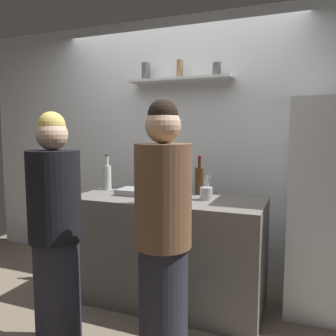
% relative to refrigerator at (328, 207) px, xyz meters
% --- Properties ---
extents(ground_plane, '(5.28, 5.28, 0.00)m').
position_rel_refrigerator_xyz_m(ground_plane, '(-1.43, -0.85, -0.85)').
color(ground_plane, '#726656').
extents(back_wall_assembly, '(4.80, 0.32, 2.60)m').
position_rel_refrigerator_xyz_m(back_wall_assembly, '(-1.43, 0.40, 0.45)').
color(back_wall_assembly, white).
rests_on(back_wall_assembly, ground).
extents(refrigerator, '(0.61, 0.67, 1.71)m').
position_rel_refrigerator_xyz_m(refrigerator, '(0.00, 0.00, 0.00)').
color(refrigerator, silver).
rests_on(refrigerator, ground).
extents(counter, '(1.59, 0.68, 0.90)m').
position_rel_refrigerator_xyz_m(counter, '(-1.24, -0.34, -0.40)').
color(counter, '#66605B').
rests_on(counter, ground).
extents(baking_pan, '(0.34, 0.24, 0.05)m').
position_rel_refrigerator_xyz_m(baking_pan, '(-1.54, -0.32, 0.07)').
color(baking_pan, gray).
rests_on(baking_pan, counter).
extents(utensil_holder, '(0.10, 0.10, 0.22)m').
position_rel_refrigerator_xyz_m(utensil_holder, '(-0.92, -0.32, 0.10)').
color(utensil_holder, '#B2B2B7').
rests_on(utensil_holder, counter).
extents(wine_bottle_pale_glass, '(0.08, 0.08, 0.34)m').
position_rel_refrigerator_xyz_m(wine_bottle_pale_glass, '(-1.93, -0.18, 0.17)').
color(wine_bottle_pale_glass, '#B2BFB2').
rests_on(wine_bottle_pale_glass, counter).
extents(wine_bottle_dark_glass, '(0.08, 0.08, 0.28)m').
position_rel_refrigerator_xyz_m(wine_bottle_dark_glass, '(-1.30, -0.61, 0.15)').
color(wine_bottle_dark_glass, black).
rests_on(wine_bottle_dark_glass, counter).
extents(wine_bottle_amber_glass, '(0.08, 0.08, 0.34)m').
position_rel_refrigerator_xyz_m(wine_bottle_amber_glass, '(-1.04, -0.10, 0.18)').
color(wine_bottle_amber_glass, '#472814').
rests_on(wine_bottle_amber_glass, counter).
extents(wine_bottle_green_glass, '(0.07, 0.07, 0.32)m').
position_rel_refrigerator_xyz_m(wine_bottle_green_glass, '(-1.19, -0.16, 0.17)').
color(wine_bottle_green_glass, '#19471E').
rests_on(wine_bottle_green_glass, counter).
extents(water_bottle_plastic, '(0.08, 0.08, 0.25)m').
position_rel_refrigerator_xyz_m(water_bottle_plastic, '(-1.10, -0.32, 0.16)').
color(water_bottle_plastic, silver).
rests_on(water_bottle_plastic, counter).
extents(person_blonde, '(0.34, 0.34, 1.58)m').
position_rel_refrigerator_xyz_m(person_blonde, '(-1.70, -1.21, -0.08)').
color(person_blonde, '#262633').
rests_on(person_blonde, ground).
extents(person_brown_jacket, '(0.34, 0.34, 1.64)m').
position_rel_refrigerator_xyz_m(person_brown_jacket, '(-0.96, -1.13, -0.04)').
color(person_brown_jacket, '#262633').
rests_on(person_brown_jacket, ground).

